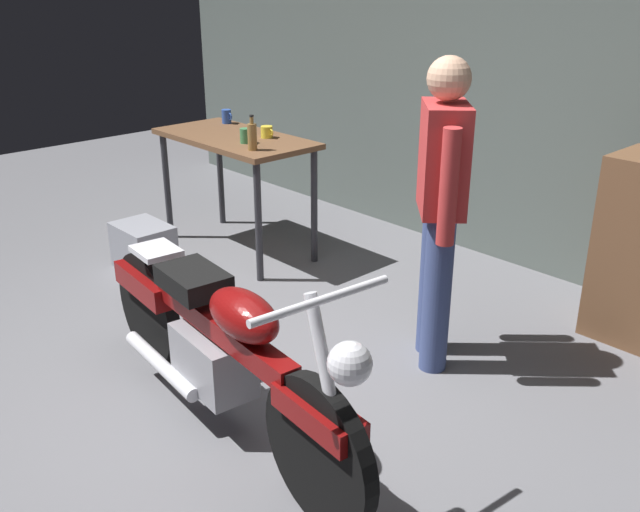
# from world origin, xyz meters

# --- Properties ---
(ground_plane) EXTENTS (12.00, 12.00, 0.00)m
(ground_plane) POSITION_xyz_m (0.00, 0.00, 0.00)
(ground_plane) COLOR slate
(back_wall) EXTENTS (8.00, 0.12, 3.10)m
(back_wall) POSITION_xyz_m (0.00, 2.80, 1.55)
(back_wall) COLOR #56605B
(back_wall) RESTS_ON ground_plane
(workbench) EXTENTS (1.30, 0.64, 0.90)m
(workbench) POSITION_xyz_m (-1.67, 1.42, 0.79)
(workbench) COLOR brown
(workbench) RESTS_ON ground_plane
(motorcycle) EXTENTS (2.19, 0.60, 1.00)m
(motorcycle) POSITION_xyz_m (0.16, -0.05, 0.45)
(motorcycle) COLOR black
(motorcycle) RESTS_ON ground_plane
(person_standing) EXTENTS (0.43, 0.43, 1.67)m
(person_standing) POSITION_xyz_m (0.43, 1.20, 0.93)
(person_standing) COLOR #3C4B7E
(person_standing) RESTS_ON ground_plane
(storage_bin) EXTENTS (0.44, 0.32, 0.34)m
(storage_bin) POSITION_xyz_m (-1.82, 0.67, 0.17)
(storage_bin) COLOR gray
(storage_bin) RESTS_ON ground_plane
(mug_blue_enamel) EXTENTS (0.11, 0.07, 0.11)m
(mug_blue_enamel) POSITION_xyz_m (-2.07, 1.65, 0.96)
(mug_blue_enamel) COLOR #2D51AD
(mug_blue_enamel) RESTS_ON workbench
(mug_green_speckled) EXTENTS (0.11, 0.08, 0.10)m
(mug_green_speckled) POSITION_xyz_m (-1.42, 1.34, 0.95)
(mug_green_speckled) COLOR #3D7F4C
(mug_green_speckled) RESTS_ON workbench
(mug_yellow_tall) EXTENTS (0.12, 0.09, 0.09)m
(mug_yellow_tall) POSITION_xyz_m (-1.45, 1.56, 0.94)
(mug_yellow_tall) COLOR yellow
(mug_yellow_tall) RESTS_ON workbench
(bottle) EXTENTS (0.06, 0.06, 0.24)m
(bottle) POSITION_xyz_m (-1.23, 1.25, 1.00)
(bottle) COLOR olive
(bottle) RESTS_ON workbench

